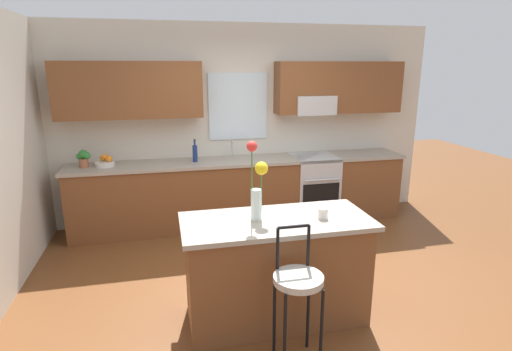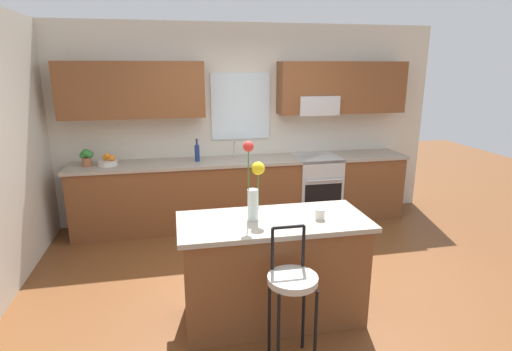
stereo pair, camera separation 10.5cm
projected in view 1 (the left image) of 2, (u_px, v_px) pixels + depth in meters
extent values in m
plane|color=brown|center=(275.00, 283.00, 4.15)|extent=(14.00, 14.00, 0.00)
cube|color=beige|center=(237.00, 124.00, 5.73)|extent=(5.60, 0.12, 2.70)
cube|color=brown|center=(130.00, 90.00, 5.08)|extent=(1.79, 0.34, 0.70)
cube|color=brown|center=(339.00, 87.00, 5.69)|extent=(1.79, 0.34, 0.70)
cube|color=silver|center=(238.00, 107.00, 5.60)|extent=(0.81, 0.03, 0.90)
cube|color=#B7BABC|center=(313.00, 105.00, 5.64)|extent=(0.56, 0.36, 0.26)
cube|color=brown|center=(243.00, 193.00, 5.63)|extent=(4.50, 0.60, 0.88)
cube|color=#9E9384|center=(242.00, 161.00, 5.51)|extent=(4.56, 0.64, 0.04)
cube|color=#B7BABC|center=(234.00, 165.00, 5.50)|extent=(0.54, 0.38, 0.11)
cylinder|color=#B7BABC|center=(232.00, 149.00, 5.61)|extent=(0.02, 0.02, 0.22)
cylinder|color=#B7BABC|center=(233.00, 142.00, 5.52)|extent=(0.02, 0.12, 0.02)
cube|color=#B7BABC|center=(313.00, 187.00, 5.83)|extent=(0.60, 0.60, 0.92)
cube|color=black|center=(321.00, 198.00, 5.57)|extent=(0.52, 0.02, 0.40)
cylinder|color=#B7BABC|center=(322.00, 180.00, 5.47)|extent=(0.50, 0.02, 0.02)
cube|color=brown|center=(276.00, 272.00, 3.49)|extent=(1.50, 0.63, 0.88)
cube|color=#9E9384|center=(277.00, 221.00, 3.37)|extent=(1.58, 0.71, 0.04)
cylinder|color=black|center=(285.00, 337.00, 2.82)|extent=(0.02, 0.02, 0.66)
cylinder|color=black|center=(321.00, 331.00, 2.88)|extent=(0.02, 0.02, 0.66)
cylinder|color=black|center=(274.00, 315.00, 3.07)|extent=(0.02, 0.02, 0.66)
cylinder|color=black|center=(308.00, 310.00, 3.13)|extent=(0.02, 0.02, 0.66)
cylinder|color=#B2ADA3|center=(298.00, 279.00, 2.88)|extent=(0.36, 0.36, 0.05)
cylinder|color=black|center=(278.00, 249.00, 2.94)|extent=(0.02, 0.02, 0.32)
cylinder|color=black|center=(308.00, 246.00, 2.99)|extent=(0.02, 0.02, 0.32)
cylinder|color=black|center=(294.00, 227.00, 2.92)|extent=(0.23, 0.02, 0.02)
cylinder|color=silver|center=(256.00, 205.00, 3.32)|extent=(0.09, 0.09, 0.26)
cylinder|color=#3D722D|center=(261.00, 189.00, 3.30)|extent=(0.01, 0.01, 0.35)
sphere|color=yellow|center=(261.00, 168.00, 3.26)|extent=(0.11, 0.11, 0.11)
cylinder|color=#3D722D|center=(252.00, 179.00, 3.25)|extent=(0.01, 0.01, 0.54)
sphere|color=red|center=(252.00, 146.00, 3.18)|extent=(0.09, 0.09, 0.09)
cylinder|color=silver|center=(323.00, 213.00, 3.36)|extent=(0.08, 0.08, 0.09)
cylinder|color=silver|center=(105.00, 164.00, 5.12)|extent=(0.24, 0.24, 0.06)
sphere|color=orange|center=(109.00, 159.00, 5.11)|extent=(0.08, 0.08, 0.08)
sphere|color=orange|center=(103.00, 158.00, 5.14)|extent=(0.07, 0.07, 0.07)
sphere|color=orange|center=(104.00, 157.00, 5.09)|extent=(0.07, 0.07, 0.07)
cylinder|color=navy|center=(195.00, 154.00, 5.34)|extent=(0.06, 0.06, 0.22)
cylinder|color=navy|center=(195.00, 143.00, 5.31)|extent=(0.03, 0.03, 0.07)
cylinder|color=black|center=(194.00, 140.00, 5.29)|extent=(0.03, 0.03, 0.02)
cylinder|color=#9E5B3D|center=(84.00, 163.00, 5.06)|extent=(0.11, 0.11, 0.11)
sphere|color=#2D7A33|center=(83.00, 154.00, 5.03)|extent=(0.11, 0.11, 0.11)
sphere|color=#2D7A33|center=(80.00, 156.00, 5.04)|extent=(0.09, 0.09, 0.09)
sphere|color=#2D7A33|center=(86.00, 156.00, 5.03)|extent=(0.10, 0.10, 0.10)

